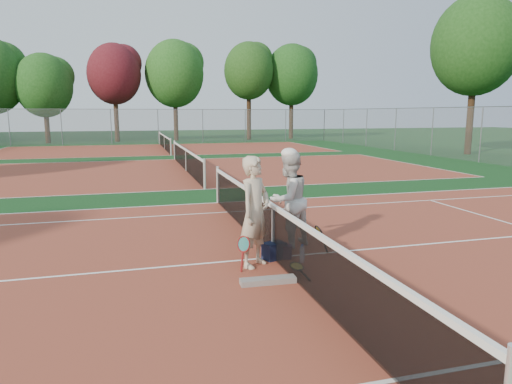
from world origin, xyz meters
TOP-DOWN VIEW (x-y plane):
  - ground at (0.00, 0.00)m, footprint 130.00×130.00m
  - court_main at (0.00, 0.00)m, footprint 23.77×10.97m
  - court_far_a at (0.00, 13.50)m, footprint 23.77×10.97m
  - court_far_b at (0.00, 27.00)m, footprint 23.77×10.97m
  - net_main at (0.00, 0.00)m, footprint 0.10×10.98m
  - net_far_a at (0.00, 13.50)m, footprint 0.10×10.98m
  - net_far_b at (0.00, 27.00)m, footprint 0.10×10.98m
  - fence_back at (0.00, 34.00)m, footprint 32.00×0.06m
  - player_a at (-0.44, -0.33)m, footprint 0.84×0.82m
  - player_b at (0.52, 0.63)m, footprint 1.17×1.08m
  - racket_red at (-0.69, -0.51)m, footprint 0.31×0.29m
  - racket_black_held at (0.92, -0.01)m, footprint 0.31×0.30m
  - racket_spare at (0.15, -0.88)m, footprint 0.35×0.62m
  - sports_bag_navy at (0.00, -0.07)m, footprint 0.47×0.39m
  - sports_bag_purple at (0.18, -0.07)m, footprint 0.36×0.31m
  - net_cover_canvas at (-0.47, -1.23)m, footprint 0.90×0.24m
  - water_bottle at (0.42, -0.40)m, footprint 0.09×0.09m
  - tree_back_1 at (-9.54, 36.68)m, footprint 4.85×4.85m
  - tree_back_maroon at (-3.61, 37.36)m, footprint 4.85×4.85m
  - tree_back_3 at (1.94, 37.68)m, footprint 5.59×5.59m
  - tree_back_4 at (9.21, 37.30)m, footprint 4.91×4.91m
  - tree_back_5 at (13.94, 37.88)m, footprint 5.43×5.43m
  - tree_right_1 at (18.88, 17.36)m, footprint 5.48×5.48m

SIDE VIEW (x-z plane):
  - ground at x=0.00m, z-range 0.00..0.00m
  - court_main at x=0.00m, z-range 0.00..0.01m
  - court_far_a at x=0.00m, z-range 0.00..0.01m
  - court_far_b at x=0.00m, z-range 0.00..0.01m
  - net_cover_canvas at x=-0.47m, z-range 0.00..0.09m
  - racket_spare at x=0.15m, z-range 0.00..0.15m
  - sports_bag_purple at x=0.18m, z-range 0.00..0.25m
  - water_bottle at x=0.42m, z-range 0.00..0.30m
  - sports_bag_navy at x=0.00m, z-range 0.00..0.31m
  - racket_black_held at x=0.92m, z-range 0.00..0.56m
  - racket_red at x=-0.69m, z-range 0.00..0.59m
  - net_main at x=0.00m, z-range 0.00..1.02m
  - net_far_a at x=0.00m, z-range 0.00..1.02m
  - net_far_b at x=0.00m, z-range 0.00..1.02m
  - player_b at x=0.52m, z-range 0.00..1.93m
  - player_a at x=-0.44m, z-range 0.00..1.95m
  - fence_back at x=0.00m, z-range 0.00..3.00m
  - tree_back_1 at x=-9.54m, z-range 1.12..8.97m
  - tree_back_maroon at x=-3.61m, z-range 1.69..10.69m
  - tree_back_3 at x=1.94m, z-range 1.57..11.17m
  - tree_back_5 at x=13.94m, z-range 1.69..11.36m
  - tree_back_4 at x=9.21m, z-range 1.95..11.56m
  - tree_right_1 at x=18.88m, z-range 1.84..11.87m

